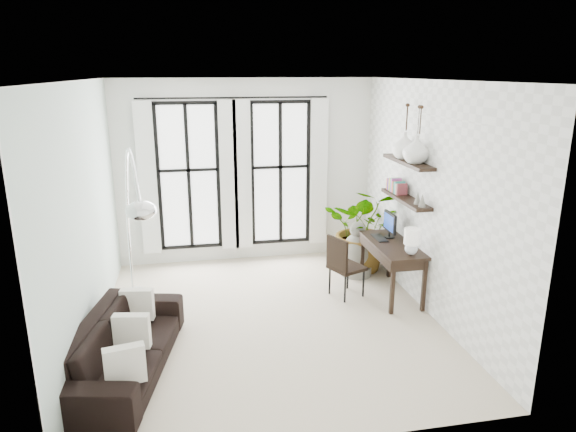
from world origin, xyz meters
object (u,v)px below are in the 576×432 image
object	(u,v)px
sofa	(124,346)
desk_chair	(343,263)
desk	(393,249)
arc_lamp	(131,189)
buddha	(357,253)
plant	(366,228)

from	to	relation	value
sofa	desk_chair	bearing A→B (deg)	-52.43
desk	arc_lamp	size ratio (longest dim) A/B	0.57
desk_chair	buddha	size ratio (longest dim) A/B	1.03
plant	arc_lamp	distance (m)	4.05
plant	buddha	xyz separation A→B (m)	(-0.21, -0.20, -0.35)
sofa	desk	distance (m)	4.01
sofa	arc_lamp	distance (m)	1.88
desk	arc_lamp	xyz separation A→B (m)	(-3.64, -0.35, 1.14)
desk	buddha	bearing A→B (deg)	105.80
sofa	desk	xyz separation A→B (m)	(3.74, 1.38, 0.43)
buddha	desk_chair	bearing A→B (deg)	-121.47
desk_chair	buddha	xyz separation A→B (m)	(0.49, 0.80, -0.16)
desk	desk_chair	bearing A→B (deg)	172.06
sofa	arc_lamp	bearing A→B (deg)	5.69
sofa	buddha	bearing A→B (deg)	-45.55
plant	desk	distance (m)	1.10
sofa	desk	bearing A→B (deg)	-58.50
desk	arc_lamp	bearing A→B (deg)	-174.59
arc_lamp	plant	bearing A→B (deg)	21.92
desk	arc_lamp	distance (m)	3.83
arc_lamp	buddha	world-z (taller)	arc_lamp
plant	sofa	bearing A→B (deg)	-146.17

